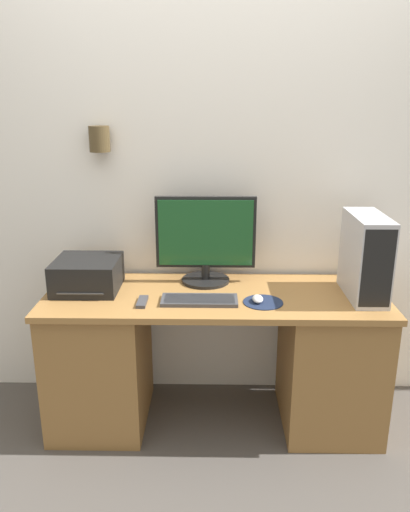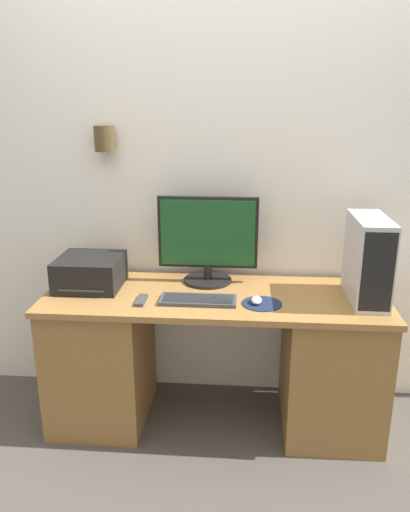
{
  "view_description": "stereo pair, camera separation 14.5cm",
  "coord_description": "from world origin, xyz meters",
  "px_view_note": "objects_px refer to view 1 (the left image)",
  "views": [
    {
      "loc": [
        -0.01,
        -2.0,
        1.64
      ],
      "look_at": [
        -0.05,
        0.3,
        0.91
      ],
      "focal_mm": 35.0,
      "sensor_mm": 36.0,
      "label": 1
    },
    {
      "loc": [
        0.14,
        -1.99,
        1.64
      ],
      "look_at": [
        -0.05,
        0.3,
        0.91
      ],
      "focal_mm": 35.0,
      "sensor_mm": 36.0,
      "label": 2
    }
  ],
  "objects_px": {
    "mouse": "(258,299)",
    "computer_tower": "(366,257)",
    "monitor": "(206,239)",
    "keyboard": "(199,300)",
    "printer": "(87,274)",
    "remote_control": "(142,302)"
  },
  "relations": [
    {
      "from": "mouse",
      "to": "computer_tower",
      "type": "relative_size",
      "value": 0.21
    },
    {
      "from": "mouse",
      "to": "computer_tower",
      "type": "bearing_deg",
      "value": 10.37
    },
    {
      "from": "remote_control",
      "to": "mouse",
      "type": "bearing_deg",
      "value": 2.01
    },
    {
      "from": "remote_control",
      "to": "keyboard",
      "type": "bearing_deg",
      "value": 4.61
    },
    {
      "from": "monitor",
      "to": "computer_tower",
      "type": "distance_m",
      "value": 0.79
    },
    {
      "from": "mouse",
      "to": "computer_tower",
      "type": "xyz_separation_m",
      "value": [
        0.52,
        0.09,
        0.18
      ]
    },
    {
      "from": "printer",
      "to": "remote_control",
      "type": "height_order",
      "value": "printer"
    },
    {
      "from": "mouse",
      "to": "printer",
      "type": "bearing_deg",
      "value": 168.99
    },
    {
      "from": "monitor",
      "to": "keyboard",
      "type": "bearing_deg",
      "value": -94.94
    },
    {
      "from": "monitor",
      "to": "remote_control",
      "type": "xyz_separation_m",
      "value": [
        -0.29,
        -0.31,
        -0.23
      ]
    },
    {
      "from": "printer",
      "to": "remote_control",
      "type": "xyz_separation_m",
      "value": [
        0.3,
        -0.18,
        -0.07
      ]
    },
    {
      "from": "keyboard",
      "to": "printer",
      "type": "bearing_deg",
      "value": 164.13
    },
    {
      "from": "mouse",
      "to": "printer",
      "type": "xyz_separation_m",
      "value": [
        -0.85,
        0.16,
        0.06
      ]
    },
    {
      "from": "keyboard",
      "to": "remote_control",
      "type": "distance_m",
      "value": 0.27
    },
    {
      "from": "keyboard",
      "to": "mouse",
      "type": "height_order",
      "value": "mouse"
    },
    {
      "from": "monitor",
      "to": "keyboard",
      "type": "relative_size",
      "value": 1.42
    },
    {
      "from": "keyboard",
      "to": "mouse",
      "type": "bearing_deg",
      "value": -0.54
    },
    {
      "from": "computer_tower",
      "to": "printer",
      "type": "distance_m",
      "value": 1.37
    },
    {
      "from": "computer_tower",
      "to": "monitor",
      "type": "bearing_deg",
      "value": 166.03
    },
    {
      "from": "keyboard",
      "to": "printer",
      "type": "height_order",
      "value": "printer"
    },
    {
      "from": "keyboard",
      "to": "computer_tower",
      "type": "height_order",
      "value": "computer_tower"
    },
    {
      "from": "computer_tower",
      "to": "remote_control",
      "type": "xyz_separation_m",
      "value": [
        -1.06,
        -0.11,
        -0.19
      ]
    }
  ]
}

